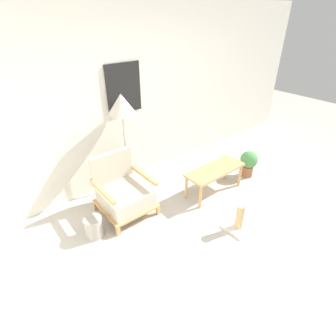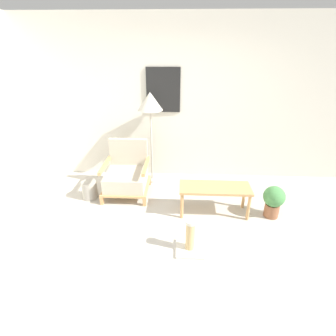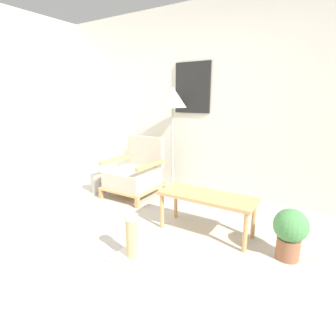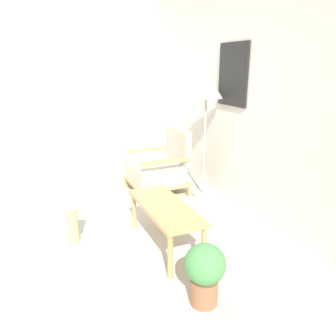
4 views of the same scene
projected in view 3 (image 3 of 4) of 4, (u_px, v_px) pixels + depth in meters
name	position (u px, v px, depth m)	size (l,w,h in m)	color
ground_plane	(100.00, 264.00, 2.30)	(14.00, 14.00, 0.00)	#B7B2A8
wall_back	(208.00, 102.00, 3.80)	(8.00, 0.09, 2.70)	silver
armchair	(135.00, 174.00, 3.85)	(0.71, 0.72, 0.84)	tan
floor_lamp	(173.00, 102.00, 3.79)	(0.40, 0.40, 1.56)	#B7B2A8
coffee_table	(207.00, 200.00, 2.74)	(1.00, 0.39, 0.43)	tan
vase	(98.00, 183.00, 4.03)	(0.24, 0.24, 0.29)	#9E998E
potted_plant	(290.00, 231.00, 2.31)	(0.30, 0.30, 0.47)	#935B3D
scratching_post	(132.00, 245.00, 2.33)	(0.33, 0.33, 0.43)	beige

